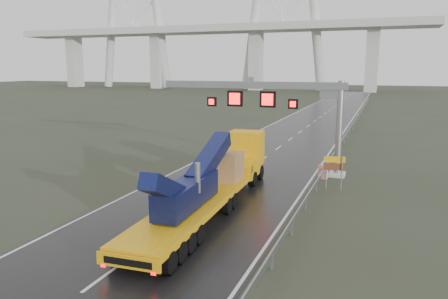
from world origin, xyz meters
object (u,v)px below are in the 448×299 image
at_px(heavy_haul_truck, 218,176).
at_px(exit_sign_pair, 334,166).
at_px(sign_gantry, 277,101).
at_px(striped_barrier, 323,172).

distance_m(heavy_haul_truck, exit_sign_pair, 8.16).
relative_size(sign_gantry, heavy_haul_truck, 0.82).
height_order(exit_sign_pair, striped_barrier, exit_sign_pair).
relative_size(heavy_haul_truck, striped_barrier, 17.23).
relative_size(sign_gantry, striped_barrier, 14.08).
relative_size(exit_sign_pair, striped_barrier, 2.26).
xyz_separation_m(heavy_haul_truck, exit_sign_pair, (6.34, 5.13, 0.02)).
bearing_deg(heavy_haul_truck, exit_sign_pair, 36.86).
relative_size(sign_gantry, exit_sign_pair, 6.24).
bearing_deg(heavy_haul_truck, sign_gantry, 79.62).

